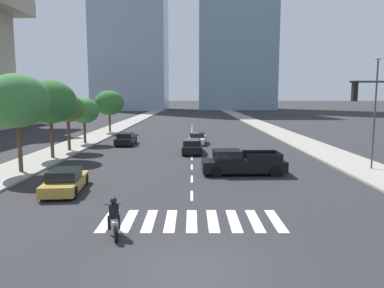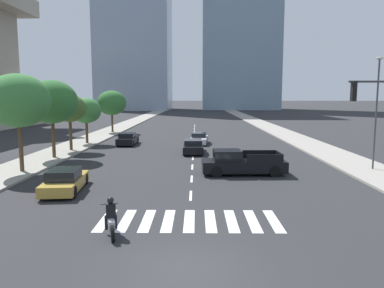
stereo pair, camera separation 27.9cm
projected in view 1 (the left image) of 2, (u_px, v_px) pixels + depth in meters
name	position (u px, v px, depth m)	size (l,w,h in m)	color
ground_plane	(192.00, 270.00, 11.30)	(800.00, 800.00, 0.00)	#28282B
sidewalk_east	(305.00, 143.00, 41.03)	(4.00, 260.00, 0.15)	gray
sidewalk_west	(80.00, 143.00, 41.05)	(4.00, 260.00, 0.15)	gray
crosswalk_near	(192.00, 221.00, 15.75)	(7.65, 2.89, 0.01)	silver
lane_divider_center	(192.00, 141.00, 43.52)	(0.14, 50.00, 0.01)	silver
motorcycle_lead	(114.00, 220.00, 14.13)	(0.93, 2.15, 1.49)	black
pickup_truck	(240.00, 162.00, 24.99)	(5.69, 2.21, 1.67)	black
sedan_white_0	(198.00, 139.00, 40.97)	(2.12, 4.59, 1.22)	silver
sedan_gold_1	(65.00, 181.00, 20.50)	(2.20, 4.61, 1.28)	#B28E38
sedan_black_2	(192.00, 147.00, 34.43)	(1.88, 4.78, 1.27)	black
sedan_black_3	(126.00, 139.00, 40.15)	(1.81, 4.47, 1.32)	black
street_lamp_east	(376.00, 105.00, 25.74)	(0.50, 0.24, 7.79)	#3F3F42
street_tree_nearest	(17.00, 101.00, 24.71)	(4.26, 4.26, 6.64)	#4C3823
street_tree_second	(50.00, 102.00, 30.48)	(4.25, 4.25, 6.46)	#4C3823
street_tree_third	(68.00, 108.00, 34.81)	(3.09, 3.09, 5.30)	#4C3823
street_tree_fourth	(84.00, 111.00, 40.04)	(3.26, 3.26, 4.94)	#4C3823
street_tree_fifth	(109.00, 103.00, 52.24)	(4.10, 4.10, 5.91)	#4C3823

